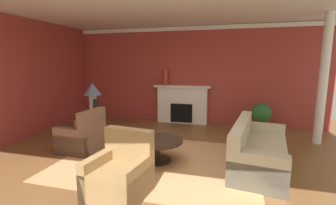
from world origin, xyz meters
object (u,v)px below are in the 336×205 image
at_px(armchair_near_window, 82,138).
at_px(vase_mantel_left, 165,78).
at_px(table_lamp, 92,92).
at_px(potted_plant, 261,115).
at_px(vase_on_side_table, 96,106).
at_px(fireplace, 182,105).
at_px(sofa, 257,151).
at_px(armchair_facing_fireplace, 120,176).
at_px(coffee_table, 158,145).
at_px(side_table, 94,124).

xyz_separation_m(armchair_near_window, vase_mantel_left, (1.07, 2.99, 1.16)).
bearing_deg(table_lamp, armchair_near_window, -75.59).
bearing_deg(potted_plant, vase_on_side_table, -155.01).
bearing_deg(fireplace, potted_plant, -11.61).
height_order(sofa, vase_mantel_left, vase_mantel_left).
bearing_deg(table_lamp, vase_mantel_left, 59.84).
relative_size(armchair_near_window, table_lamp, 1.27).
height_order(fireplace, armchair_facing_fireplace, fireplace).
height_order(coffee_table, vase_mantel_left, vase_mantel_left).
height_order(coffee_table, vase_on_side_table, vase_on_side_table).
bearing_deg(vase_on_side_table, side_table, 141.34).
bearing_deg(potted_plant, fireplace, 168.39).
bearing_deg(vase_mantel_left, vase_on_side_table, -115.92).
relative_size(side_table, vase_on_side_table, 1.90).
relative_size(vase_on_side_table, potted_plant, 0.44).
distance_m(armchair_facing_fireplace, table_lamp, 3.02).
xyz_separation_m(sofa, vase_on_side_table, (-3.72, 0.52, 0.59)).
bearing_deg(sofa, vase_on_side_table, 172.03).
bearing_deg(vase_mantel_left, armchair_near_window, -109.64).
xyz_separation_m(sofa, potted_plant, (0.31, 2.40, 0.19)).
bearing_deg(sofa, fireplace, 125.40).
relative_size(sofa, vase_on_side_table, 6.00).
xyz_separation_m(sofa, vase_mantel_left, (-2.60, 2.83, 1.17)).
distance_m(armchair_near_window, coffee_table, 1.79).
xyz_separation_m(armchair_near_window, potted_plant, (3.97, 2.56, 0.19)).
relative_size(table_lamp, potted_plant, 0.90).
relative_size(fireplace, side_table, 2.57).
relative_size(fireplace, vase_mantel_left, 3.76).
distance_m(fireplace, potted_plant, 2.40).
height_order(vase_on_side_table, vase_mantel_left, vase_mantel_left).
xyz_separation_m(fireplace, potted_plant, (2.35, -0.48, -0.09)).
relative_size(armchair_facing_fireplace, vase_mantel_left, 1.99).
height_order(armchair_near_window, table_lamp, table_lamp).
height_order(coffee_table, potted_plant, potted_plant).
bearing_deg(armchair_near_window, sofa, 2.50).
distance_m(armchair_facing_fireplace, potted_plant, 4.63).
bearing_deg(table_lamp, armchair_facing_fireplace, -50.69).
bearing_deg(potted_plant, coffee_table, -129.42).
bearing_deg(coffee_table, side_table, 155.49).
height_order(armchair_near_window, coffee_table, armchair_near_window).
height_order(sofa, side_table, sofa).
height_order(vase_mantel_left, potted_plant, vase_mantel_left).
xyz_separation_m(armchair_facing_fireplace, side_table, (-1.82, 2.23, 0.09)).
distance_m(armchair_near_window, vase_mantel_left, 3.38).
bearing_deg(vase_mantel_left, armchair_facing_fireplace, -82.91).
bearing_deg(table_lamp, sofa, -9.40).
bearing_deg(vase_on_side_table, potted_plant, 24.99).
height_order(fireplace, potted_plant, fireplace).
bearing_deg(potted_plant, table_lamp, -157.19).
relative_size(table_lamp, vase_on_side_table, 2.04).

